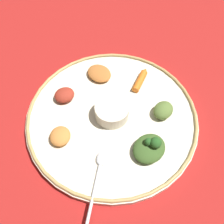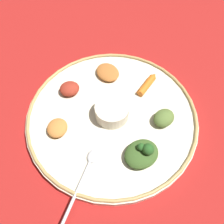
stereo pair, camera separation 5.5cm
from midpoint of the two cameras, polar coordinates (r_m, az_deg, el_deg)
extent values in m
plane|color=maroon|center=(0.61, 2.57, -1.78)|extent=(2.40, 2.40, 0.00)
cylinder|color=beige|center=(0.61, 2.60, -1.38)|extent=(0.42, 0.42, 0.02)
torus|color=tan|center=(0.60, 2.65, -0.81)|extent=(0.42, 0.42, 0.01)
cylinder|color=beige|center=(0.58, 2.71, 0.00)|extent=(0.08, 0.08, 0.04)
cylinder|color=brown|center=(0.57, 2.77, 0.84)|extent=(0.07, 0.07, 0.01)
ellipsoid|color=silver|center=(0.55, -1.43, -10.52)|extent=(0.03, 0.02, 0.01)
cylinder|color=silver|center=(0.52, -5.18, -19.02)|extent=(0.14, 0.01, 0.01)
ellipsoid|color=#385623|center=(0.55, 9.86, -9.90)|extent=(0.10, 0.10, 0.03)
sphere|color=#23511E|center=(0.53, 9.87, -8.36)|extent=(0.02, 0.02, 0.02)
sphere|color=#23511E|center=(0.53, 11.49, -8.83)|extent=(0.03, 0.03, 0.03)
cylinder|color=orange|center=(0.65, 10.52, 6.00)|extent=(0.07, 0.03, 0.02)
cone|color=orange|center=(0.68, 12.20, 8.22)|extent=(0.02, 0.02, 0.02)
ellipsoid|color=#567033|center=(0.60, 14.69, -1.54)|extent=(0.07, 0.06, 0.03)
ellipsoid|color=#B2662D|center=(0.67, 1.35, 9.17)|extent=(0.09, 0.09, 0.02)
ellipsoid|color=#C67A38|center=(0.58, -10.09, -3.90)|extent=(0.06, 0.06, 0.02)
ellipsoid|color=maroon|center=(0.64, -7.52, 5.29)|extent=(0.07, 0.07, 0.03)
camera|label=1|loc=(0.03, -87.29, 4.23)|focal=38.93mm
camera|label=2|loc=(0.03, 92.71, -4.23)|focal=38.93mm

